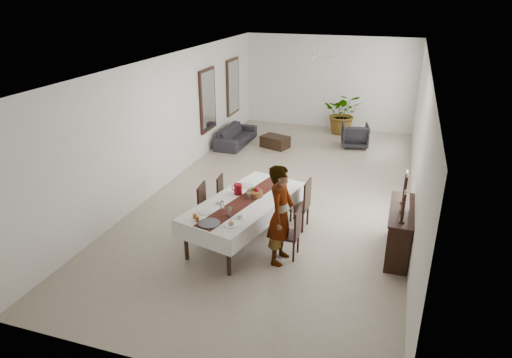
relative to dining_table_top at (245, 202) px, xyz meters
name	(u,v)px	position (x,y,z in m)	size (l,w,h in m)	color
floor	(284,191)	(0.16, 2.43, -0.79)	(6.00, 12.00, 0.00)	#AFA18B
ceiling	(287,60)	(0.16, 2.43, 2.41)	(6.00, 12.00, 0.02)	silver
wall_back	(329,83)	(0.16, 8.43, 0.81)	(6.00, 0.02, 3.20)	white
wall_front	(158,266)	(0.16, -3.57, 0.81)	(6.00, 0.02, 3.20)	white
wall_left	(171,119)	(-2.84, 2.43, 0.81)	(0.02, 12.00, 3.20)	white
wall_right	(420,142)	(3.16, 2.43, 0.81)	(0.02, 12.00, 3.20)	white
dining_table_top	(245,202)	(0.00, 0.00, 0.00)	(1.09, 2.62, 0.05)	black
table_leg_fl	(186,241)	(-0.77, -1.09, -0.41)	(0.08, 0.08, 0.77)	black
table_leg_fr	(229,256)	(0.17, -1.33, -0.41)	(0.08, 0.08, 0.77)	black
table_leg_bl	(258,193)	(-0.17, 1.33, -0.41)	(0.08, 0.08, 0.77)	black
table_leg_br	(295,203)	(0.77, 1.09, -0.41)	(0.08, 0.08, 0.77)	black
tablecloth_top	(245,200)	(0.00, 0.00, 0.03)	(1.29, 2.82, 0.01)	white
tablecloth_drape_left	(219,200)	(-0.62, 0.15, -0.13)	(0.01, 2.82, 0.33)	silver
tablecloth_drape_right	(273,216)	(0.62, -0.15, -0.13)	(0.01, 2.82, 0.33)	white
tablecloth_drape_near	(200,238)	(-0.34, -1.36, -0.13)	(1.29, 0.01, 0.33)	white
tablecloth_drape_far	(280,184)	(0.34, 1.36, -0.13)	(1.29, 0.01, 0.33)	white
table_runner	(245,200)	(0.00, 0.00, 0.04)	(0.38, 2.73, 0.00)	#552118
red_pitcher	(238,189)	(-0.23, 0.23, 0.15)	(0.16, 0.16, 0.22)	maroon
pitcher_handle	(234,188)	(-0.32, 0.25, 0.15)	(0.13, 0.13, 0.02)	#9A0E0B
wine_glass_near	(229,211)	(-0.04, -0.72, 0.13)	(0.08, 0.08, 0.19)	silver
wine_glass_mid	(222,206)	(-0.25, -0.56, 0.13)	(0.08, 0.08, 0.19)	white
wine_glass_far	(249,195)	(0.07, 0.04, 0.13)	(0.08, 0.08, 0.19)	white
teacup_right	(240,216)	(0.16, -0.72, 0.07)	(0.10, 0.10, 0.07)	silver
saucer_right	(240,217)	(0.16, -0.72, 0.05)	(0.16, 0.16, 0.01)	white
teacup_left	(220,202)	(-0.41, -0.29, 0.07)	(0.10, 0.10, 0.07)	white
saucer_left	(220,203)	(-0.41, -0.29, 0.05)	(0.16, 0.16, 0.01)	silver
plate_near_right	(231,225)	(0.11, -1.04, 0.05)	(0.26, 0.26, 0.02)	white
bread_near_right	(231,223)	(0.11, -1.04, 0.08)	(0.10, 0.10, 0.10)	tan
plate_near_left	(206,212)	(-0.52, -0.72, 0.05)	(0.26, 0.26, 0.02)	white
plate_far_left	(247,186)	(-0.19, 0.67, 0.05)	(0.26, 0.26, 0.02)	silver
serving_tray	(209,223)	(-0.28, -1.11, 0.05)	(0.39, 0.39, 0.02)	#3C3C40
jam_jar_a	(197,219)	(-0.52, -1.09, 0.08)	(0.07, 0.07, 0.08)	#8C3D14
jam_jar_b	(195,216)	(-0.61, -1.00, 0.08)	(0.07, 0.07, 0.08)	#905D15
fruit_basket	(255,193)	(0.12, 0.25, 0.09)	(0.33, 0.33, 0.11)	brown
fruit_red	(257,190)	(0.16, 0.27, 0.18)	(0.10, 0.10, 0.10)	maroon
fruit_green	(254,189)	(0.08, 0.29, 0.18)	(0.09, 0.09, 0.09)	olive
chair_right_near_seat	(287,235)	(0.97, -0.39, -0.36)	(0.42, 0.42, 0.05)	black
chair_right_near_leg_fl	(294,252)	(1.14, -0.56, -0.59)	(0.04, 0.04, 0.41)	black
chair_right_near_leg_fr	(298,243)	(1.14, -0.22, -0.59)	(0.04, 0.04, 0.41)	black
chair_right_near_leg_bl	(276,249)	(0.80, -0.56, -0.59)	(0.04, 0.04, 0.41)	black
chair_right_near_leg_br	(281,240)	(0.80, -0.22, -0.59)	(0.04, 0.04, 0.41)	black
chair_right_near_back	(298,223)	(1.16, -0.39, -0.07)	(0.42, 0.04, 0.53)	black
chair_right_far_seat	(297,206)	(0.88, 0.76, -0.31)	(0.46, 0.46, 0.05)	black
chair_right_far_leg_fl	(303,223)	(1.06, 0.56, -0.57)	(0.05, 0.05, 0.45)	black
chair_right_far_leg_fr	(308,215)	(1.08, 0.93, -0.57)	(0.05, 0.05, 0.45)	black
chair_right_far_leg_bl	(285,219)	(0.68, 0.58, -0.57)	(0.05, 0.05, 0.45)	black
chair_right_far_leg_br	(291,212)	(0.71, 0.96, -0.57)	(0.05, 0.05, 0.45)	black
chair_right_far_back	(307,194)	(1.09, 0.74, 0.00)	(0.46, 0.04, 0.58)	black
chair_left_near_seat	(212,213)	(-0.66, -0.10, -0.31)	(0.46, 0.46, 0.05)	black
chair_left_near_leg_fl	(207,219)	(-0.87, 0.07, -0.56)	(0.05, 0.05, 0.46)	black
chair_left_near_leg_fr	(201,228)	(-0.83, -0.30, -0.56)	(0.05, 0.05, 0.46)	black
chair_left_near_leg_bl	(224,221)	(-0.50, 0.11, -0.56)	(0.05, 0.05, 0.46)	black
chair_left_near_leg_br	(219,230)	(-0.45, -0.26, -0.56)	(0.05, 0.05, 0.46)	black
chair_left_near_back	(202,198)	(-0.87, -0.12, 0.00)	(0.46, 0.04, 0.59)	black
chair_left_far_seat	(228,199)	(-0.66, 0.77, -0.38)	(0.40, 0.40, 0.05)	black
chair_left_far_leg_fl	(224,204)	(-0.84, 0.92, -0.60)	(0.04, 0.04, 0.39)	black
chair_left_far_leg_fr	(219,210)	(-0.81, 0.59, -0.60)	(0.04, 0.04, 0.39)	black
chair_left_far_leg_bl	(238,205)	(-0.51, 0.95, -0.60)	(0.04, 0.04, 0.39)	black
chair_left_far_leg_br	(234,212)	(-0.48, 0.62, -0.60)	(0.04, 0.04, 0.39)	black
chair_left_far_back	(220,187)	(-0.84, 0.75, -0.11)	(0.40, 0.04, 0.51)	black
woman	(281,215)	(0.89, -0.59, 0.15)	(0.69, 0.45, 1.88)	gray
sideboard_body	(399,232)	(2.94, 0.34, -0.34)	(0.40, 1.51, 0.91)	black
sideboard_top	(402,210)	(2.94, 0.34, 0.13)	(0.44, 1.57, 0.03)	black
candlestick_near_base	(401,222)	(2.94, -0.22, 0.16)	(0.10, 0.10, 0.03)	black
candlestick_near_shaft	(403,208)	(2.94, -0.22, 0.43)	(0.05, 0.05, 0.50)	black
candlestick_near_candle	(406,192)	(2.94, -0.22, 0.72)	(0.04, 0.04, 0.08)	beige
candlestick_mid_base	(402,212)	(2.94, 0.18, 0.16)	(0.10, 0.10, 0.03)	black
candlestick_mid_shaft	(405,194)	(2.94, 0.18, 0.50)	(0.05, 0.05, 0.66)	black
candlestick_mid_candle	(407,175)	(2.94, 0.18, 0.87)	(0.04, 0.04, 0.08)	beige
candlestick_far_base	(403,202)	(2.94, 0.59, 0.16)	(0.10, 0.10, 0.03)	black
candlestick_far_shaft	(405,188)	(2.94, 0.59, 0.45)	(0.05, 0.05, 0.56)	black
candlestick_far_candle	(407,172)	(2.94, 0.59, 0.77)	(0.04, 0.04, 0.08)	#EDE7CE
sofa	(236,136)	(-2.27, 5.56, -0.51)	(1.94, 0.76, 0.57)	#2A272C
armchair	(355,135)	(1.40, 6.47, -0.42)	(0.80, 0.82, 0.75)	#242327
coffee_table	(275,142)	(-0.97, 5.63, -0.61)	(0.83, 0.55, 0.37)	black
potted_plant	(343,113)	(0.82, 7.84, -0.09)	(1.27, 1.10, 1.41)	#395C25
mirror_frame_near	(208,100)	(-2.80, 4.63, 0.81)	(0.06, 1.05, 1.85)	black
mirror_glass_near	(209,100)	(-2.76, 4.63, 0.81)	(0.01, 0.90, 1.70)	silver
mirror_frame_far	(233,87)	(-2.80, 6.73, 0.81)	(0.06, 1.05, 1.85)	black
mirror_glass_far	(234,87)	(-2.76, 6.73, 0.81)	(0.01, 0.90, 1.70)	silver
fan_rod	(314,49)	(0.16, 5.43, 2.31)	(0.04, 0.04, 0.20)	white
fan_hub	(314,56)	(0.16, 5.43, 2.11)	(0.16, 0.16, 0.08)	silver
fan_blade_n	(316,54)	(0.16, 5.78, 2.11)	(0.10, 0.55, 0.01)	white
fan_blade_s	(311,58)	(0.16, 5.08, 2.11)	(0.10, 0.55, 0.01)	white
fan_blade_e	(326,57)	(0.51, 5.43, 2.11)	(0.55, 0.10, 0.01)	silver
fan_blade_w	(301,55)	(-0.19, 5.43, 2.11)	(0.55, 0.10, 0.01)	white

